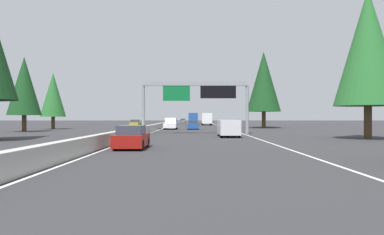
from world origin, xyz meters
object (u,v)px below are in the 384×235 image
object	(u,v)px
conifer_right_far	(264,81)
oncoming_near	(135,123)
minivan_far_right	(228,127)
sedan_far_center	(132,138)
conifer_right_mid	(264,82)
conifer_left_mid	(53,95)
sedan_near_right	(193,125)
sedan_mid_center	(183,121)
conifer_right_near	(368,47)
sign_gantry_overhead	(197,92)
pickup_distant_a	(171,124)
box_truck_mid_left	(207,119)
bus_mid_right	(193,118)
conifer_left_near	(24,86)

from	to	relation	value
conifer_right_far	oncoming_near	bearing A→B (deg)	76.87
minivan_far_right	conifer_right_far	distance (m)	36.90
sedan_far_center	conifer_right_mid	size ratio (longest dim) A/B	0.32
oncoming_near	conifer_left_mid	xyz separation A→B (m)	(-15.98, 11.18, 4.99)
conifer_right_far	sedan_near_right	bearing A→B (deg)	128.88
sedan_near_right	sedan_mid_center	size ratio (longest dim) A/B	1.00
conifer_right_near	conifer_right_far	xyz separation A→B (m)	(38.08, 2.42, 0.55)
sign_gantry_overhead	sedan_far_center	xyz separation A→B (m)	(-20.82, 4.28, -4.26)
pickup_distant_a	box_truck_mid_left	world-z (taller)	box_truck_mid_left
box_truck_mid_left	sedan_far_center	bearing A→B (deg)	174.17
minivan_far_right	oncoming_near	bearing A→B (deg)	21.04
box_truck_mid_left	conifer_left_mid	world-z (taller)	conifer_left_mid
sedan_mid_center	sedan_far_center	bearing A→B (deg)	179.88
bus_mid_right	box_truck_mid_left	world-z (taller)	bus_mid_right
box_truck_mid_left	conifer_left_mid	xyz separation A→B (m)	(-31.32, 26.52, 4.06)
oncoming_near	conifer_right_near	xyz separation A→B (m)	(-44.05, -27.98, 7.65)
box_truck_mid_left	conifer_right_near	size ratio (longest dim) A/B	0.62
sedan_near_right	oncoming_near	bearing A→B (deg)	35.44
sedan_near_right	conifer_right_near	distance (m)	32.42
minivan_far_right	sedan_mid_center	world-z (taller)	minivan_far_right
sign_gantry_overhead	conifer_left_mid	bearing A→B (deg)	53.12
oncoming_near	conifer_right_mid	bearing A→B (deg)	67.80
sign_gantry_overhead	conifer_right_mid	world-z (taller)	conifer_right_mid
sign_gantry_overhead	conifer_left_near	xyz separation A→B (m)	(6.81, 23.55, 1.30)
conifer_left_near	conifer_right_mid	bearing A→B (deg)	-64.92
conifer_right_near	conifer_left_mid	size ratio (longest dim) A/B	1.46
pickup_distant_a	conifer_right_near	world-z (taller)	conifer_right_near
box_truck_mid_left	conifer_right_far	xyz separation A→B (m)	(-21.31, -10.23, 7.27)
pickup_distant_a	oncoming_near	bearing A→B (deg)	26.94
conifer_right_near	box_truck_mid_left	bearing A→B (deg)	12.02
sign_gantry_overhead	conifer_left_mid	distance (m)	29.60
sign_gantry_overhead	conifer_left_mid	size ratio (longest dim) A/B	1.36
bus_mid_right	conifer_right_mid	size ratio (longest dim) A/B	0.84
minivan_far_right	oncoming_near	distance (m)	43.50
conifer_right_mid	conifer_right_far	xyz separation A→B (m)	(4.17, -0.73, 0.58)
sedan_far_center	sedan_near_right	distance (m)	37.86
conifer_right_mid	conifer_right_far	size ratio (longest dim) A/B	0.93
minivan_far_right	sedan_mid_center	distance (m)	92.14
oncoming_near	conifer_left_near	size ratio (longest dim) A/B	0.43
sedan_near_right	bus_mid_right	xyz separation A→B (m)	(43.84, -0.00, 1.03)
sedan_far_center	pickup_distant_a	bearing A→B (deg)	-0.22
sedan_mid_center	conifer_right_near	size ratio (longest dim) A/B	0.32
box_truck_mid_left	sign_gantry_overhead	bearing A→B (deg)	176.68
minivan_far_right	conifer_left_mid	world-z (taller)	conifer_left_mid
oncoming_near	conifer_right_mid	xyz separation A→B (m)	(-10.13, -24.83, 7.62)
sedan_near_right	sedan_mid_center	world-z (taller)	same
sign_gantry_overhead	minivan_far_right	world-z (taller)	sign_gantry_overhead
minivan_far_right	conifer_right_far	bearing A→B (deg)	-16.02
oncoming_near	conifer_right_far	size ratio (longest dim) A/B	0.30
pickup_distant_a	oncoming_near	world-z (taller)	pickup_distant_a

